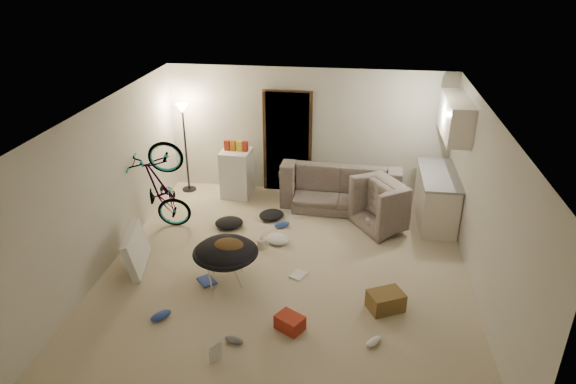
# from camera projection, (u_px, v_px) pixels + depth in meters

# --- Properties ---
(floor) EXTENTS (5.50, 6.00, 0.02)m
(floor) POSITION_uv_depth(u_px,v_px,m) (286.00, 271.00, 7.89)
(floor) COLOR beige
(floor) RESTS_ON ground
(ceiling) EXTENTS (5.50, 6.00, 0.02)m
(ceiling) POSITION_uv_depth(u_px,v_px,m) (286.00, 112.00, 6.82)
(ceiling) COLOR white
(ceiling) RESTS_ON wall_back
(wall_back) EXTENTS (5.50, 0.02, 2.50)m
(wall_back) POSITION_uv_depth(u_px,v_px,m) (308.00, 131.00, 10.05)
(wall_back) COLOR beige
(wall_back) RESTS_ON floor
(wall_front) EXTENTS (5.50, 0.02, 2.50)m
(wall_front) POSITION_uv_depth(u_px,v_px,m) (239.00, 340.00, 4.66)
(wall_front) COLOR beige
(wall_front) RESTS_ON floor
(wall_left) EXTENTS (0.02, 6.00, 2.50)m
(wall_left) POSITION_uv_depth(u_px,v_px,m) (105.00, 186.00, 7.70)
(wall_left) COLOR beige
(wall_left) RESTS_ON floor
(wall_right) EXTENTS (0.02, 6.00, 2.50)m
(wall_right) POSITION_uv_depth(u_px,v_px,m) (486.00, 210.00, 7.01)
(wall_right) COLOR beige
(wall_right) RESTS_ON floor
(doorway) EXTENTS (0.85, 0.10, 2.04)m
(doorway) POSITION_uv_depth(u_px,v_px,m) (288.00, 142.00, 10.17)
(doorway) COLOR black
(doorway) RESTS_ON floor
(door_trim) EXTENTS (0.97, 0.04, 2.10)m
(door_trim) POSITION_uv_depth(u_px,v_px,m) (287.00, 143.00, 10.14)
(door_trim) COLOR #362213
(door_trim) RESTS_ON floor
(floor_lamp) EXTENTS (0.28, 0.28, 1.81)m
(floor_lamp) POSITION_uv_depth(u_px,v_px,m) (184.00, 129.00, 10.01)
(floor_lamp) COLOR black
(floor_lamp) RESTS_ON floor
(kitchen_counter) EXTENTS (0.60, 1.50, 0.88)m
(kitchen_counter) POSITION_uv_depth(u_px,v_px,m) (436.00, 198.00, 9.19)
(kitchen_counter) COLOR silver
(kitchen_counter) RESTS_ON floor
(counter_top) EXTENTS (0.64, 1.54, 0.04)m
(counter_top) POSITION_uv_depth(u_px,v_px,m) (439.00, 175.00, 8.99)
(counter_top) COLOR gray
(counter_top) RESTS_ON kitchen_counter
(kitchen_uppers) EXTENTS (0.38, 1.40, 0.65)m
(kitchen_uppers) POSITION_uv_depth(u_px,v_px,m) (455.00, 117.00, 8.53)
(kitchen_uppers) COLOR silver
(kitchen_uppers) RESTS_ON wall_right
(sofa) EXTENTS (2.26, 0.97, 0.65)m
(sofa) POSITION_uv_depth(u_px,v_px,m) (341.00, 188.00, 9.86)
(sofa) COLOR #313831
(sofa) RESTS_ON floor
(armchair) EXTENTS (1.28, 1.32, 0.65)m
(armchair) POSITION_uv_depth(u_px,v_px,m) (394.00, 208.00, 9.10)
(armchair) COLOR #313831
(armchair) RESTS_ON floor
(bicycle) EXTENTS (1.80, 0.98, 0.99)m
(bicycle) POSITION_uv_depth(u_px,v_px,m) (163.00, 206.00, 8.89)
(bicycle) COLOR black
(bicycle) RESTS_ON floor
(book_asset) EXTENTS (0.31, 0.30, 0.02)m
(book_asset) POSITION_uv_depth(u_px,v_px,m) (210.00, 364.00, 6.09)
(book_asset) COLOR #A02918
(book_asset) RESTS_ON floor
(mini_fridge) EXTENTS (0.59, 0.59, 0.95)m
(mini_fridge) POSITION_uv_depth(u_px,v_px,m) (237.00, 173.00, 10.14)
(mini_fridge) COLOR white
(mini_fridge) RESTS_ON floor
(snack_box_0) EXTENTS (0.11, 0.08, 0.30)m
(snack_box_0) POSITION_uv_depth(u_px,v_px,m) (227.00, 148.00, 9.94)
(snack_box_0) COLOR #A02918
(snack_box_0) RESTS_ON mini_fridge
(snack_box_1) EXTENTS (0.11, 0.09, 0.30)m
(snack_box_1) POSITION_uv_depth(u_px,v_px,m) (233.00, 148.00, 9.93)
(snack_box_1) COLOR #BC6917
(snack_box_1) RESTS_ON mini_fridge
(snack_box_2) EXTENTS (0.10, 0.08, 0.30)m
(snack_box_2) POSITION_uv_depth(u_px,v_px,m) (239.00, 148.00, 9.91)
(snack_box_2) COLOR yellow
(snack_box_2) RESTS_ON mini_fridge
(snack_box_3) EXTENTS (0.11, 0.09, 0.30)m
(snack_box_3) POSITION_uv_depth(u_px,v_px,m) (245.00, 149.00, 9.89)
(snack_box_3) COLOR #A02918
(snack_box_3) RESTS_ON mini_fridge
(saucer_chair) EXTENTS (0.96, 0.96, 0.68)m
(saucer_chair) POSITION_uv_depth(u_px,v_px,m) (226.00, 257.00, 7.48)
(saucer_chair) COLOR silver
(saucer_chair) RESTS_ON floor
(hoodie) EXTENTS (0.53, 0.47, 0.22)m
(hoodie) POSITION_uv_depth(u_px,v_px,m) (228.00, 247.00, 7.36)
(hoodie) COLOR #4F361B
(hoodie) RESTS_ON saucer_chair
(sofa_drape) EXTENTS (0.60, 0.52, 0.28)m
(sofa_drape) POSITION_uv_depth(u_px,v_px,m) (292.00, 175.00, 9.88)
(sofa_drape) COLOR black
(sofa_drape) RESTS_ON sofa
(tv_box) EXTENTS (0.43, 0.97, 0.63)m
(tv_box) POSITION_uv_depth(u_px,v_px,m) (136.00, 250.00, 7.86)
(tv_box) COLOR silver
(tv_box) RESTS_ON floor
(drink_case_a) EXTENTS (0.56, 0.50, 0.26)m
(drink_case_a) POSITION_uv_depth(u_px,v_px,m) (386.00, 301.00, 6.99)
(drink_case_a) COLOR brown
(drink_case_a) RESTS_ON floor
(drink_case_b) EXTENTS (0.43, 0.40, 0.20)m
(drink_case_b) POSITION_uv_depth(u_px,v_px,m) (290.00, 323.00, 6.63)
(drink_case_b) COLOR #A02918
(drink_case_b) RESTS_ON floor
(juicer) EXTENTS (0.17, 0.17, 0.25)m
(juicer) POSITION_uv_depth(u_px,v_px,m) (262.00, 243.00, 8.44)
(juicer) COLOR beige
(juicer) RESTS_ON floor
(newspaper) EXTENTS (0.68, 0.69, 0.01)m
(newspaper) POSITION_uv_depth(u_px,v_px,m) (296.00, 211.00, 9.68)
(newspaper) COLOR beige
(newspaper) RESTS_ON floor
(book_blue) EXTENTS (0.35, 0.35, 0.03)m
(book_blue) POSITION_uv_depth(u_px,v_px,m) (207.00, 281.00, 7.62)
(book_blue) COLOR #304CAF
(book_blue) RESTS_ON floor
(book_white) EXTENTS (0.28, 0.31, 0.02)m
(book_white) POSITION_uv_depth(u_px,v_px,m) (298.00, 275.00, 7.76)
(book_white) COLOR silver
(book_white) RESTS_ON floor
(shoe_0) EXTENTS (0.31, 0.26, 0.11)m
(shoe_0) POSITION_uv_depth(u_px,v_px,m) (282.00, 225.00, 9.10)
(shoe_0) COLOR #304CAF
(shoe_0) RESTS_ON floor
(shoe_2) EXTENTS (0.29, 0.31, 0.11)m
(shoe_2) POSITION_uv_depth(u_px,v_px,m) (161.00, 316.00, 6.83)
(shoe_2) COLOR #304CAF
(shoe_2) RESTS_ON floor
(shoe_3) EXTENTS (0.27, 0.16, 0.09)m
(shoe_3) POSITION_uv_depth(u_px,v_px,m) (234.00, 340.00, 6.41)
(shoe_3) COLOR slate
(shoe_3) RESTS_ON floor
(shoe_4) EXTENTS (0.25, 0.27, 0.10)m
(shoe_4) POSITION_uv_depth(u_px,v_px,m) (373.00, 342.00, 6.39)
(shoe_4) COLOR white
(shoe_4) RESTS_ON floor
(clothes_lump_a) EXTENTS (0.60, 0.56, 0.16)m
(clothes_lump_a) POSITION_uv_depth(u_px,v_px,m) (229.00, 223.00, 9.11)
(clothes_lump_a) COLOR black
(clothes_lump_a) RESTS_ON floor
(clothes_lump_b) EXTENTS (0.62, 0.61, 0.14)m
(clothes_lump_b) POSITION_uv_depth(u_px,v_px,m) (271.00, 215.00, 9.40)
(clothes_lump_b) COLOR black
(clothes_lump_b) RESTS_ON floor
(clothes_lump_c) EXTENTS (0.53, 0.52, 0.12)m
(clothes_lump_c) POSITION_uv_depth(u_px,v_px,m) (278.00, 239.00, 8.64)
(clothes_lump_c) COLOR silver
(clothes_lump_c) RESTS_ON floor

